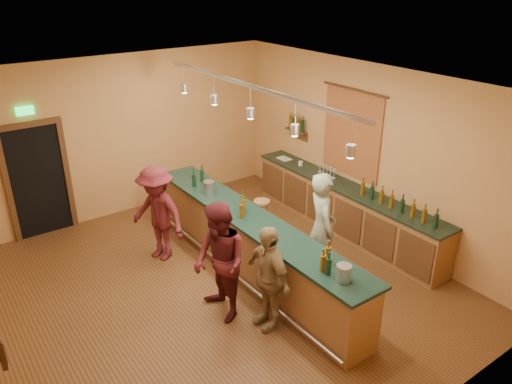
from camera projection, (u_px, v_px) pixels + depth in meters
floor at (218, 287)px, 7.97m from camera, size 7.00×7.00×0.00m
ceiling at (210, 88)px, 6.66m from camera, size 6.50×7.00×0.02m
wall_back at (122, 136)px, 9.91m from camera, size 6.50×0.02×3.20m
wall_front at (407, 322)px, 4.73m from camera, size 6.50×0.02×3.20m
wall_right at (367, 152)px, 9.05m from camera, size 0.02×7.00×3.20m
doorway at (38, 178)px, 9.18m from camera, size 1.15×0.09×2.48m
tapestry at (352, 134)px, 9.23m from camera, size 0.03×1.40×1.60m
bottle_shelf at (297, 125)px, 10.38m from camera, size 0.17×0.55×0.54m
back_counter at (345, 208)px, 9.49m from camera, size 0.60×4.55×1.27m
tasting_bar at (251, 242)px, 8.07m from camera, size 0.73×5.10×1.38m
pendant_track at (250, 97)px, 7.10m from camera, size 0.11×4.60×0.50m
bartender at (322, 228)px, 7.85m from camera, size 0.68×0.80×1.85m
customer_a at (220, 263)px, 6.98m from camera, size 0.74×0.91×1.78m
customer_b at (268, 277)px, 6.83m from camera, size 0.43×0.94×1.57m
customer_c at (158, 214)px, 8.46m from camera, size 0.98×1.26×1.71m
bar_stool at (262, 208)px, 9.47m from camera, size 0.31×0.31×0.64m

